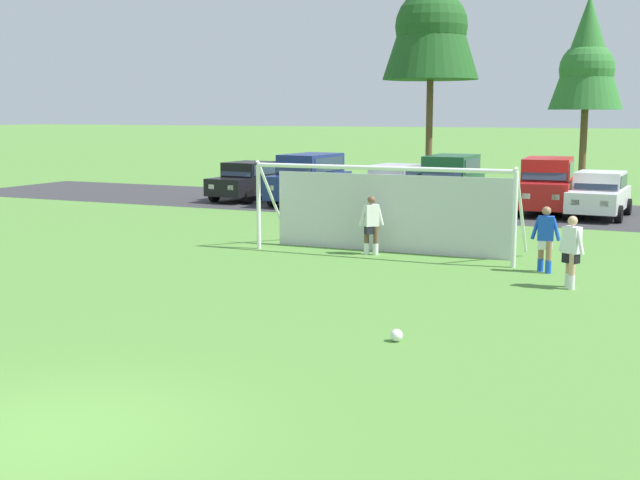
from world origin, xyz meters
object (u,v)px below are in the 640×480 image
soccer_goal (388,207)px  parked_car_slot_left (309,178)px  parked_car_slot_center_left (394,184)px  parked_car_slot_center (450,181)px  player_midfield_center (571,252)px  parked_car_slot_right (599,194)px  player_defender_far (545,239)px  player_winger_left (371,225)px  soccer_ball (397,335)px  parked_car_slot_center_right (547,185)px  parked_car_slot_far_left (248,181)px

soccer_goal → parked_car_slot_left: 12.70m
parked_car_slot_center_left → parked_car_slot_center: bearing=2.8°
player_midfield_center → parked_car_slot_right: size_ratio=0.38×
player_defender_far → parked_car_slot_center_left: bearing=123.3°
parked_car_slot_center_left → player_winger_left: bearing=-73.7°
soccer_goal → parked_car_slot_right: (4.58, 10.78, -0.42)m
soccer_ball → soccer_goal: 9.13m
player_defender_far → parked_car_slot_center_right: parked_car_slot_center_right is taller
soccer_goal → parked_car_slot_center: bearing=97.0°
parked_car_slot_center → parked_car_slot_right: size_ratio=1.08×
soccer_goal → parked_car_slot_left: size_ratio=1.58×
player_defender_far → parked_car_slot_far_left: size_ratio=0.38×
soccer_goal → parked_car_slot_center_right: size_ratio=1.58×
player_midfield_center → parked_car_slot_far_left: bearing=139.6°
soccer_goal → parked_car_slot_right: 11.72m
soccer_ball → player_defender_far: size_ratio=0.13×
player_winger_left → parked_car_slot_far_left: size_ratio=0.38×
parked_car_slot_right → player_defender_far: bearing=-90.4°
parked_car_slot_far_left → parked_car_slot_center_left: size_ratio=1.00×
soccer_goal → player_defender_far: size_ratio=4.54×
player_defender_far → parked_car_slot_center_left: 15.22m
player_defender_far → player_winger_left: same height
parked_car_slot_left → player_winger_left: bearing=-57.3°
parked_car_slot_far_left → parked_car_slot_left: parked_car_slot_left is taller
parked_car_slot_center_left → parked_car_slot_center_right: bearing=-2.4°
player_winger_left → parked_car_slot_center_left: parked_car_slot_center_left is taller
soccer_ball → parked_car_slot_far_left: 23.67m
player_midfield_center → parked_car_slot_center: bearing=115.0°
parked_car_slot_right → parked_car_slot_center_left: bearing=174.1°
player_winger_left → parked_car_slot_right: (4.91, 11.21, 0.05)m
parked_car_slot_far_left → soccer_ball: bearing=-54.5°
player_defender_far → soccer_ball: bearing=-100.0°
parked_car_slot_left → parked_car_slot_right: 11.87m
player_defender_far → soccer_goal: bearing=166.6°
player_winger_left → parked_car_slot_center_left: (-3.53, 12.07, 0.05)m
player_defender_far → parked_car_slot_right: parked_car_slot_right is taller
soccer_ball → player_winger_left: (-3.53, 8.04, 0.71)m
parked_car_slot_center → parked_car_slot_right: 6.10m
soccer_goal → player_winger_left: bearing=-127.6°
parked_car_slot_left → parked_car_slot_center: 6.00m
parked_car_slot_center_right → parked_car_slot_right: parked_car_slot_center_right is taller
player_winger_left → parked_car_slot_center: size_ratio=0.35×
parked_car_slot_center_left → parked_car_slot_right: 8.48m
player_winger_left → parked_car_slot_center_left: bearing=106.3°
soccer_ball → parked_car_slot_right: parked_car_slot_right is taller
soccer_goal → parked_car_slot_center_right: bearing=77.3°
parked_car_slot_far_left → parked_car_slot_left: (3.26, -0.38, 0.24)m
player_midfield_center → parked_car_slot_center_left: parked_car_slot_center_left is taller
player_winger_left → parked_car_slot_center_left: 12.58m
player_defender_far → player_winger_left: (-4.82, 0.65, 0.00)m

